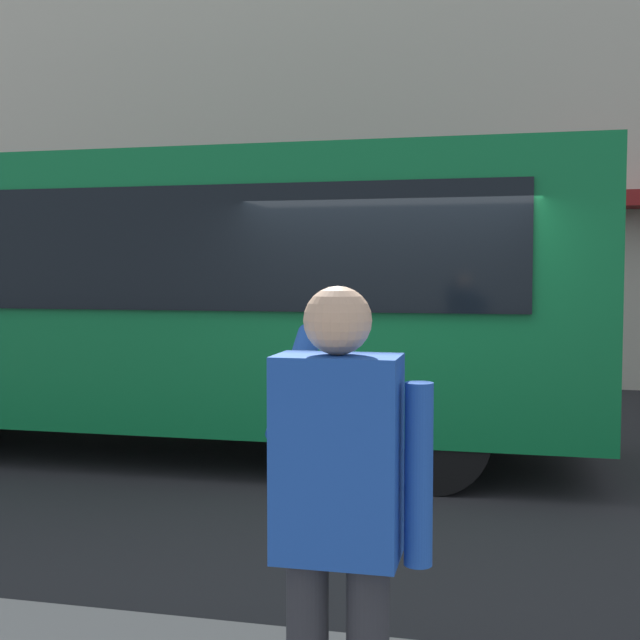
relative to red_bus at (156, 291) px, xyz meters
name	(u,v)px	position (x,y,z in m)	size (l,w,h in m)	color
ground_plane	(394,480)	(-2.64, 0.74, -1.68)	(60.00, 60.00, 0.00)	#232326
building_facade_far	(451,28)	(-2.66, -6.06, 4.30)	(28.00, 1.55, 12.00)	beige
red_bus	(156,291)	(0.00, 0.00, 0.00)	(9.05, 2.54, 3.08)	#0F7238
pedestrian_photographer	(339,506)	(-3.09, 5.47, -0.54)	(0.53, 0.52, 1.70)	#2D2D33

